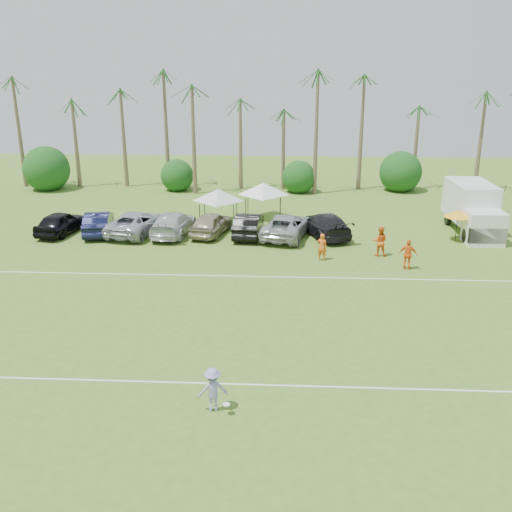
{
  "coord_description": "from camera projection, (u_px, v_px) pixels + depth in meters",
  "views": [
    {
      "loc": [
        4.71,
        -17.68,
        12.13
      ],
      "look_at": [
        3.1,
        13.11,
        1.6
      ],
      "focal_mm": 40.0,
      "sensor_mm": 36.0,
      "label": 1
    }
  ],
  "objects": [
    {
      "name": "sideline_player_b",
      "position": [
        380.0,
        241.0,
        37.29
      ],
      "size": [
        1.06,
        0.88,
        1.99
      ],
      "primitive_type": "imported",
      "rotation": [
        0.0,
        0.0,
        3.0
      ],
      "color": "orange",
      "rests_on": "ground"
    },
    {
      "name": "palm_tree_10",
      "position": [
        485.0,
        95.0,
        52.66
      ],
      "size": [
        2.4,
        2.4,
        10.9
      ],
      "color": "brown",
      "rests_on": "ground"
    },
    {
      "name": "palm_tree_4",
      "position": [
        196.0,
        113.0,
        54.56
      ],
      "size": [
        2.4,
        2.4,
        8.9
      ],
      "color": "brown",
      "rests_on": "ground"
    },
    {
      "name": "field_lines",
      "position": [
        189.0,
        318.0,
        28.43
      ],
      "size": [
        80.0,
        12.1,
        0.01
      ],
      "color": "white",
      "rests_on": "ground"
    },
    {
      "name": "sideline_player_a",
      "position": [
        322.0,
        247.0,
        36.52
      ],
      "size": [
        0.75,
        0.61,
        1.77
      ],
      "primitive_type": "imported",
      "rotation": [
        0.0,
        0.0,
        2.82
      ],
      "color": "orange",
      "rests_on": "ground"
    },
    {
      "name": "canopy_tent_left",
      "position": [
        218.0,
        189.0,
        43.98
      ],
      "size": [
        4.06,
        4.06,
        3.29
      ],
      "color": "black",
      "rests_on": "ground"
    },
    {
      "name": "palm_tree_1",
      "position": [
        62.0,
        103.0,
        54.92
      ],
      "size": [
        2.4,
        2.4,
        9.9
      ],
      "color": "brown",
      "rests_on": "ground"
    },
    {
      "name": "palm_tree_8",
      "position": [
        374.0,
        114.0,
        53.72
      ],
      "size": [
        2.4,
        2.4,
        8.9
      ],
      "color": "brown",
      "rests_on": "ground"
    },
    {
      "name": "palm_tree_5",
      "position": [
        237.0,
        104.0,
        54.08
      ],
      "size": [
        2.4,
        2.4,
        9.9
      ],
      "color": "brown",
      "rests_on": "ground"
    },
    {
      "name": "parked_car_2",
      "position": [
        136.0,
        223.0,
        42.16
      ],
      "size": [
        3.8,
        6.46,
        1.69
      ],
      "primitive_type": "imported",
      "rotation": [
        0.0,
        0.0,
        2.97
      ],
      "color": "#A8ACB5",
      "rests_on": "ground"
    },
    {
      "name": "box_truck",
      "position": [
        473.0,
        208.0,
        41.99
      ],
      "size": [
        2.81,
        7.07,
        3.63
      ],
      "rotation": [
        0.0,
        0.0,
        0.01
      ],
      "color": "white",
      "rests_on": "ground"
    },
    {
      "name": "parked_car_6",
      "position": [
        287.0,
        226.0,
        41.35
      ],
      "size": [
        4.13,
        6.55,
        1.69
      ],
      "primitive_type": "imported",
      "rotation": [
        0.0,
        0.0,
        2.91
      ],
      "color": "#A1A2A3",
      "rests_on": "ground"
    },
    {
      "name": "bush_tree_1",
      "position": [
        179.0,
        170.0,
        57.44
      ],
      "size": [
        4.0,
        4.0,
        4.0
      ],
      "color": "brown",
      "rests_on": "ground"
    },
    {
      "name": "bush_tree_0",
      "position": [
        53.0,
        169.0,
        58.08
      ],
      "size": [
        4.0,
        4.0,
        4.0
      ],
      "color": "brown",
      "rests_on": "ground"
    },
    {
      "name": "canopy_tent_right",
      "position": [
        264.0,
        183.0,
        45.7
      ],
      "size": [
        4.21,
        4.21,
        3.41
      ],
      "color": "black",
      "rests_on": "ground"
    },
    {
      "name": "palm_tree_2",
      "position": [
        112.0,
        94.0,
        54.39
      ],
      "size": [
        2.4,
        2.4,
        10.9
      ],
      "color": "brown",
      "rests_on": "ground"
    },
    {
      "name": "parked_car_3",
      "position": [
        173.0,
        223.0,
        41.95
      ],
      "size": [
        2.91,
        6.01,
        1.69
      ],
      "primitive_type": "imported",
      "rotation": [
        0.0,
        0.0,
        3.05
      ],
      "color": "silver",
      "rests_on": "ground"
    },
    {
      "name": "parked_car_1",
      "position": [
        98.0,
        223.0,
        42.19
      ],
      "size": [
        2.73,
        5.36,
        1.69
      ],
      "primitive_type": "imported",
      "rotation": [
        0.0,
        0.0,
        3.33
      ],
      "color": "black",
      "rests_on": "ground"
    },
    {
      "name": "parked_car_4",
      "position": [
        211.0,
        223.0,
        41.98
      ],
      "size": [
        3.05,
        5.27,
        1.69
      ],
      "primitive_type": "imported",
      "rotation": [
        0.0,
        0.0,
        2.92
      ],
      "color": "tan",
      "rests_on": "ground"
    },
    {
      "name": "parked_car_5",
      "position": [
        248.0,
        225.0,
        41.66
      ],
      "size": [
        2.1,
        5.22,
        1.69
      ],
      "primitive_type": "imported",
      "rotation": [
        0.0,
        0.0,
        3.08
      ],
      "color": "black",
      "rests_on": "ground"
    },
    {
      "name": "palm_tree_6",
      "position": [
        279.0,
        94.0,
        53.6
      ],
      "size": [
        2.4,
        2.4,
        10.9
      ],
      "color": "brown",
      "rests_on": "ground"
    },
    {
      "name": "bush_tree_3",
      "position": [
        400.0,
        172.0,
        56.35
      ],
      "size": [
        4.0,
        4.0,
        4.0
      ],
      "color": "brown",
      "rests_on": "ground"
    },
    {
      "name": "palm_tree_0",
      "position": [
        12.0,
        112.0,
        55.45
      ],
      "size": [
        2.4,
        2.4,
        8.9
      ],
      "color": "brown",
      "rests_on": "ground"
    },
    {
      "name": "parked_car_0",
      "position": [
        61.0,
        223.0,
        42.17
      ],
      "size": [
        2.79,
        5.21,
        1.69
      ],
      "primitive_type": "imported",
      "rotation": [
        0.0,
        0.0,
        2.97
      ],
      "color": "black",
      "rests_on": "ground"
    },
    {
      "name": "palm_tree_3",
      "position": [
        153.0,
        85.0,
        53.92
      ],
      "size": [
        2.4,
        2.4,
        11.9
      ],
      "color": "brown",
      "rests_on": "ground"
    },
    {
      "name": "palm_tree_9",
      "position": [
        429.0,
        104.0,
        53.19
      ],
      "size": [
        2.4,
        2.4,
        9.9
      ],
      "color": "brown",
      "rests_on": "ground"
    },
    {
      "name": "sideline_player_c",
      "position": [
        408.0,
        254.0,
        34.88
      ],
      "size": [
        1.21,
        0.83,
        1.9
      ],
      "primitive_type": "imported",
      "rotation": [
        0.0,
        0.0,
        2.78
      ],
      "color": "orange",
      "rests_on": "ground"
    },
    {
      "name": "ground",
      "position": [
        153.0,
        411.0,
        20.87
      ],
      "size": [
        120.0,
        120.0,
        0.0
      ],
      "primitive_type": "plane",
      "color": "#496E21",
      "rests_on": "ground"
    },
    {
      "name": "bush_tree_2",
      "position": [
        299.0,
        171.0,
        56.85
      ],
      "size": [
        4.0,
        4.0,
        4.0
      ],
      "color": "brown",
      "rests_on": "ground"
    },
    {
      "name": "market_umbrella",
      "position": [
        458.0,
        214.0,
        40.03
      ],
      "size": [
        2.01,
        2.01,
        2.24
      ],
      "color": "black",
      "rests_on": "ground"
    },
    {
      "name": "palm_tree_7",
      "position": [
        322.0,
        85.0,
        53.13
      ],
      "size": [
        2.4,
        2.4,
        11.9
      ],
      "color": "brown",
      "rests_on": "ground"
    },
    {
      "name": "frisbee_player",
      "position": [
        213.0,
        390.0,
        20.69
      ],
      "size": [
        1.27,
        0.89,
        1.7
      ],
      "rotation": [
        0.0,
        0.0,
        3.4
      ],
      "color": "#8C8EC6",
      "rests_on": "ground"
    },
    {
      "name": "parked_car_7",
      "position": [
        325.0,
        225.0,
        41.65
      ],
      "size": [
        4.13,
        6.26,
        1.69
      ],
      "primitive_type": "imported",
      "rotation": [
        0.0,
        0.0,
        3.47
      ],
      "color": "black",
      "rests_on": "ground"
    }
  ]
}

